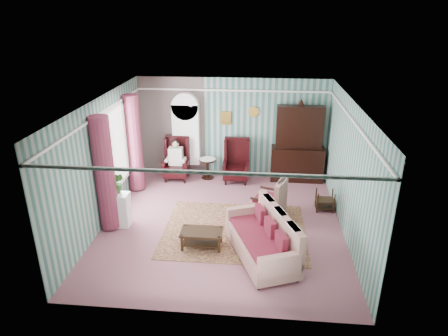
# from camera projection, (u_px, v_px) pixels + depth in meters

# --- Properties ---
(floor) EXTENTS (6.00, 6.00, 0.00)m
(floor) POSITION_uv_depth(u_px,v_px,m) (223.00, 223.00, 9.41)
(floor) COLOR #985862
(floor) RESTS_ON ground
(room_shell) EXTENTS (5.53, 6.02, 2.91)m
(room_shell) POSITION_uv_depth(u_px,v_px,m) (196.00, 139.00, 8.87)
(room_shell) COLOR #3C6E67
(room_shell) RESTS_ON ground
(bookcase) EXTENTS (0.80, 0.28, 2.24)m
(bookcase) POSITION_uv_depth(u_px,v_px,m) (186.00, 139.00, 11.72)
(bookcase) COLOR white
(bookcase) RESTS_ON floor
(dresser_hutch) EXTENTS (1.50, 0.56, 2.36)m
(dresser_hutch) POSITION_uv_depth(u_px,v_px,m) (299.00, 142.00, 11.31)
(dresser_hutch) COLOR black
(dresser_hutch) RESTS_ON floor
(wingback_left) EXTENTS (0.76, 0.80, 1.25)m
(wingback_left) POSITION_uv_depth(u_px,v_px,m) (176.00, 159.00, 11.57)
(wingback_left) COLOR black
(wingback_left) RESTS_ON floor
(wingback_right) EXTENTS (0.76, 0.80, 1.25)m
(wingback_right) POSITION_uv_depth(u_px,v_px,m) (236.00, 161.00, 11.42)
(wingback_right) COLOR black
(wingback_right) RESTS_ON floor
(seated_woman) EXTENTS (0.44, 0.40, 1.18)m
(seated_woman) POSITION_uv_depth(u_px,v_px,m) (176.00, 160.00, 11.59)
(seated_woman) COLOR silver
(seated_woman) RESTS_ON floor
(round_side_table) EXTENTS (0.50, 0.50, 0.60)m
(round_side_table) POSITION_uv_depth(u_px,v_px,m) (208.00, 169.00, 11.76)
(round_side_table) COLOR black
(round_side_table) RESTS_ON floor
(nest_table) EXTENTS (0.45, 0.38, 0.54)m
(nest_table) POSITION_uv_depth(u_px,v_px,m) (325.00, 200.00, 9.93)
(nest_table) COLOR black
(nest_table) RESTS_ON floor
(plant_stand) EXTENTS (0.55, 0.35, 0.80)m
(plant_stand) POSITION_uv_depth(u_px,v_px,m) (118.00, 210.00, 9.20)
(plant_stand) COLOR white
(plant_stand) RESTS_ON floor
(rug) EXTENTS (3.20, 2.60, 0.01)m
(rug) POSITION_uv_depth(u_px,v_px,m) (234.00, 230.00, 9.11)
(rug) COLOR #4B191D
(rug) RESTS_ON floor
(sofa) EXTENTS (1.63, 2.26, 0.96)m
(sofa) POSITION_uv_depth(u_px,v_px,m) (261.00, 237.00, 7.95)
(sofa) COLOR #C2B596
(sofa) RESTS_ON floor
(floral_armchair) EXTENTS (0.96, 1.00, 1.04)m
(floral_armchair) POSITION_uv_depth(u_px,v_px,m) (269.00, 196.00, 9.57)
(floral_armchair) COLOR beige
(floral_armchair) RESTS_ON floor
(coffee_table) EXTENTS (0.88, 0.51, 0.38)m
(coffee_table) POSITION_uv_depth(u_px,v_px,m) (202.00, 239.00, 8.43)
(coffee_table) COLOR black
(coffee_table) RESTS_ON floor
(potted_plant_a) EXTENTS (0.41, 0.38, 0.40)m
(potted_plant_a) POSITION_uv_depth(u_px,v_px,m) (112.00, 188.00, 8.88)
(potted_plant_a) COLOR #244917
(potted_plant_a) RESTS_ON plant_stand
(potted_plant_b) EXTENTS (0.28, 0.23, 0.49)m
(potted_plant_b) POSITION_uv_depth(u_px,v_px,m) (118.00, 183.00, 9.01)
(potted_plant_b) COLOR #20551A
(potted_plant_b) RESTS_ON plant_stand
(potted_plant_c) EXTENTS (0.26, 0.26, 0.43)m
(potted_plant_c) POSITION_uv_depth(u_px,v_px,m) (114.00, 184.00, 9.03)
(potted_plant_c) COLOR #1B571B
(potted_plant_c) RESTS_ON plant_stand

